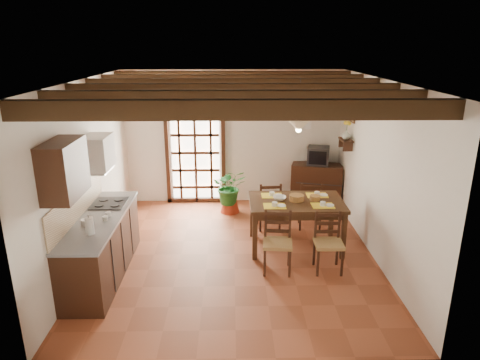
{
  "coord_description": "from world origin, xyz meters",
  "views": [
    {
      "loc": [
        -0.03,
        -6.31,
        3.33
      ],
      "look_at": [
        0.1,
        0.4,
        1.15
      ],
      "focal_mm": 32.0,
      "sensor_mm": 36.0,
      "label": 1
    }
  ],
  "objects_px": {
    "potted_plant": "(230,186)",
    "pendant_lamp": "(299,125)",
    "crt_tv": "(318,156)",
    "kitchen_counter": "(102,246)",
    "chair_far_left": "(269,213)",
    "chair_near_right": "(328,253)",
    "chair_far_right": "(310,213)",
    "chair_near_left": "(277,253)",
    "sideboard": "(317,185)",
    "dining_table": "(296,207)"
  },
  "relations": [
    {
      "from": "dining_table",
      "to": "chair_near_left",
      "type": "xyz_separation_m",
      "value": [
        -0.38,
        -0.79,
        -0.44
      ]
    },
    {
      "from": "pendant_lamp",
      "to": "crt_tv",
      "type": "bearing_deg",
      "value": 68.64
    },
    {
      "from": "chair_far_right",
      "to": "sideboard",
      "type": "height_order",
      "value": "chair_far_right"
    },
    {
      "from": "crt_tv",
      "to": "kitchen_counter",
      "type": "bearing_deg",
      "value": -128.12
    },
    {
      "from": "chair_far_right",
      "to": "pendant_lamp",
      "type": "distance_m",
      "value": 1.96
    },
    {
      "from": "sideboard",
      "to": "chair_near_left",
      "type": "bearing_deg",
      "value": -97.52
    },
    {
      "from": "kitchen_counter",
      "to": "chair_near_left",
      "type": "height_order",
      "value": "kitchen_counter"
    },
    {
      "from": "potted_plant",
      "to": "dining_table",
      "type": "bearing_deg",
      "value": -55.0
    },
    {
      "from": "kitchen_counter",
      "to": "chair_far_left",
      "type": "relative_size",
      "value": 2.47
    },
    {
      "from": "pendant_lamp",
      "to": "chair_near_right",
      "type": "bearing_deg",
      "value": -66.64
    },
    {
      "from": "chair_far_left",
      "to": "crt_tv",
      "type": "relative_size",
      "value": 1.76
    },
    {
      "from": "crt_tv",
      "to": "pendant_lamp",
      "type": "relative_size",
      "value": 0.61
    },
    {
      "from": "sideboard",
      "to": "potted_plant",
      "type": "bearing_deg",
      "value": -153.41
    },
    {
      "from": "chair_far_right",
      "to": "crt_tv",
      "type": "bearing_deg",
      "value": -100.66
    },
    {
      "from": "chair_near_left",
      "to": "potted_plant",
      "type": "distance_m",
      "value": 2.49
    },
    {
      "from": "kitchen_counter",
      "to": "dining_table",
      "type": "relative_size",
      "value": 1.46
    },
    {
      "from": "kitchen_counter",
      "to": "dining_table",
      "type": "height_order",
      "value": "kitchen_counter"
    },
    {
      "from": "chair_near_left",
      "to": "crt_tv",
      "type": "height_order",
      "value": "crt_tv"
    },
    {
      "from": "kitchen_counter",
      "to": "potted_plant",
      "type": "relative_size",
      "value": 1.17
    },
    {
      "from": "dining_table",
      "to": "sideboard",
      "type": "distance_m",
      "value": 2.12
    },
    {
      "from": "chair_far_left",
      "to": "potted_plant",
      "type": "xyz_separation_m",
      "value": [
        -0.72,
        0.79,
        0.28
      ]
    },
    {
      "from": "chair_near_right",
      "to": "crt_tv",
      "type": "xyz_separation_m",
      "value": [
        0.35,
        2.76,
        0.8
      ]
    },
    {
      "from": "chair_far_right",
      "to": "potted_plant",
      "type": "distance_m",
      "value": 1.71
    },
    {
      "from": "sideboard",
      "to": "crt_tv",
      "type": "bearing_deg",
      "value": -75.53
    },
    {
      "from": "sideboard",
      "to": "potted_plant",
      "type": "relative_size",
      "value": 0.55
    },
    {
      "from": "sideboard",
      "to": "pendant_lamp",
      "type": "xyz_separation_m",
      "value": [
        -0.73,
        -1.87,
        1.63
      ]
    },
    {
      "from": "kitchen_counter",
      "to": "chair_near_left",
      "type": "relative_size",
      "value": 2.42
    },
    {
      "from": "potted_plant",
      "to": "pendant_lamp",
      "type": "xyz_separation_m",
      "value": [
        1.11,
        -1.48,
        1.51
      ]
    },
    {
      "from": "chair_far_left",
      "to": "dining_table",
      "type": "bearing_deg",
      "value": 110.66
    },
    {
      "from": "potted_plant",
      "to": "pendant_lamp",
      "type": "bearing_deg",
      "value": -53.22
    },
    {
      "from": "chair_near_right",
      "to": "chair_far_right",
      "type": "distance_m",
      "value": 1.58
    },
    {
      "from": "kitchen_counter",
      "to": "pendant_lamp",
      "type": "distance_m",
      "value": 3.52
    },
    {
      "from": "dining_table",
      "to": "crt_tv",
      "type": "height_order",
      "value": "crt_tv"
    },
    {
      "from": "kitchen_counter",
      "to": "chair_near_right",
      "type": "height_order",
      "value": "kitchen_counter"
    },
    {
      "from": "chair_far_left",
      "to": "sideboard",
      "type": "relative_size",
      "value": 0.87
    },
    {
      "from": "kitchen_counter",
      "to": "dining_table",
      "type": "bearing_deg",
      "value": 15.93
    },
    {
      "from": "chair_far_right",
      "to": "chair_near_right",
      "type": "bearing_deg",
      "value": 95.67
    },
    {
      "from": "kitchen_counter",
      "to": "pendant_lamp",
      "type": "xyz_separation_m",
      "value": [
        2.98,
        0.95,
        1.6
      ]
    },
    {
      "from": "chair_near_right",
      "to": "chair_far_right",
      "type": "relative_size",
      "value": 0.99
    },
    {
      "from": "sideboard",
      "to": "crt_tv",
      "type": "xyz_separation_m",
      "value": [
        -0.0,
        -0.01,
        0.64
      ]
    },
    {
      "from": "chair_far_left",
      "to": "potted_plant",
      "type": "distance_m",
      "value": 1.11
    },
    {
      "from": "dining_table",
      "to": "chair_far_right",
      "type": "height_order",
      "value": "chair_far_right"
    },
    {
      "from": "dining_table",
      "to": "sideboard",
      "type": "xyz_separation_m",
      "value": [
        0.73,
        1.97,
        -0.28
      ]
    },
    {
      "from": "chair_near_left",
      "to": "sideboard",
      "type": "xyz_separation_m",
      "value": [
        1.11,
        2.76,
        0.15
      ]
    },
    {
      "from": "chair_near_left",
      "to": "potted_plant",
      "type": "height_order",
      "value": "potted_plant"
    },
    {
      "from": "potted_plant",
      "to": "pendant_lamp",
      "type": "relative_size",
      "value": 2.27
    },
    {
      "from": "chair_far_left",
      "to": "sideboard",
      "type": "distance_m",
      "value": 1.63
    },
    {
      "from": "dining_table",
      "to": "chair_near_right",
      "type": "xyz_separation_m",
      "value": [
        0.38,
        -0.79,
        -0.45
      ]
    },
    {
      "from": "chair_near_right",
      "to": "pendant_lamp",
      "type": "bearing_deg",
      "value": 114.19
    },
    {
      "from": "chair_near_left",
      "to": "pendant_lamp",
      "type": "relative_size",
      "value": 1.1
    }
  ]
}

